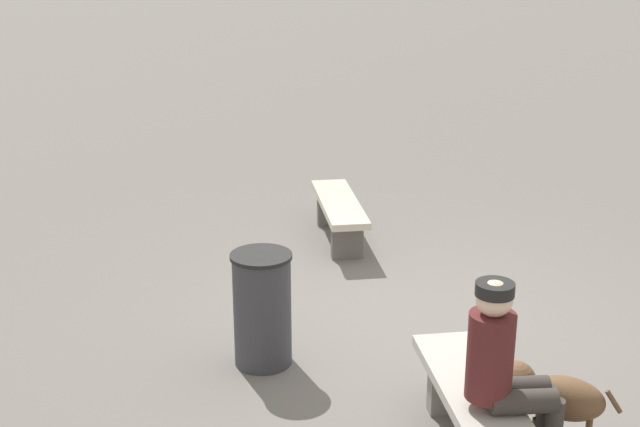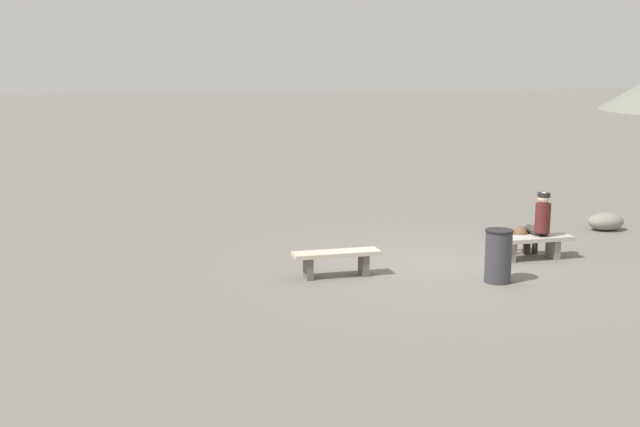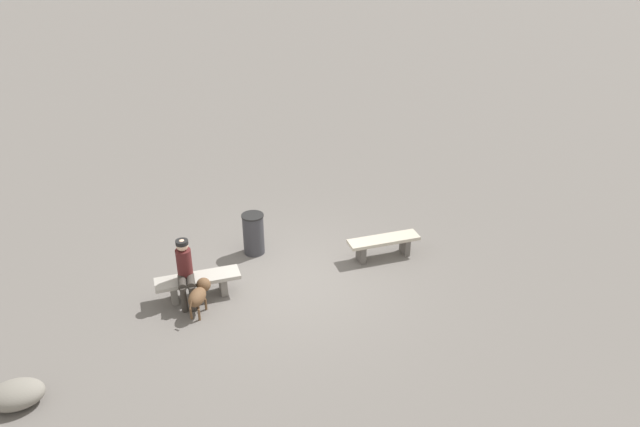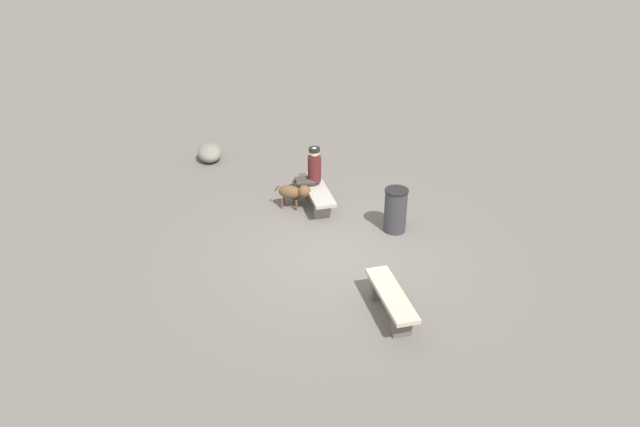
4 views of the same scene
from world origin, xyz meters
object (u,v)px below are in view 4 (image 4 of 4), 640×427
(seated_person, at_px, (310,172))
(dog, at_px, (294,192))
(bench_left, at_px, (391,299))
(bench_right, at_px, (317,193))
(trash_bin, at_px, (395,210))
(boulder, at_px, (210,153))

(seated_person, bearing_deg, dog, 118.90)
(bench_left, xyz_separation_m, bench_right, (3.87, 0.00, -0.01))
(bench_left, bearing_deg, seated_person, 4.64)
(bench_right, height_order, seated_person, seated_person)
(bench_left, relative_size, trash_bin, 1.70)
(dog, bearing_deg, seated_person, 54.87)
(bench_left, height_order, trash_bin, trash_bin)
(boulder, bearing_deg, bench_left, -165.64)
(dog, bearing_deg, trash_bin, -8.58)
(bench_right, height_order, trash_bin, trash_bin)
(bench_left, xyz_separation_m, trash_bin, (2.46, -1.15, 0.13))
(bench_left, distance_m, boulder, 7.17)
(boulder, bearing_deg, seated_person, -149.42)
(bench_right, height_order, boulder, bench_right)
(trash_bin, height_order, boulder, trash_bin)
(seated_person, height_order, trash_bin, seated_person)
(bench_left, height_order, bench_right, bench_left)
(seated_person, bearing_deg, bench_left, -171.20)
(bench_left, height_order, dog, dog)
(trash_bin, bearing_deg, seated_person, 37.37)
(bench_left, relative_size, seated_person, 1.20)
(bench_right, relative_size, boulder, 1.95)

